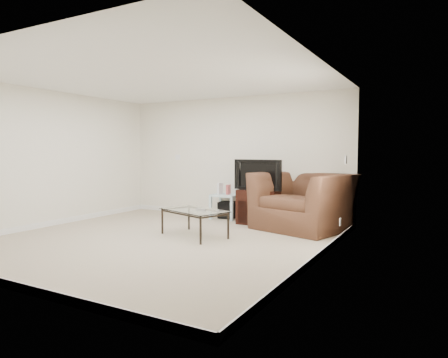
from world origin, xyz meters
The scene contains 18 objects.
floor centered at (0.00, 0.00, 0.00)m, with size 5.00×5.00×0.00m, color tan.
ceiling centered at (0.00, 0.00, 2.50)m, with size 5.00×5.00×0.00m, color white.
wall_back centered at (0.00, 2.50, 1.25)m, with size 5.00×0.02×2.50m, color silver.
wall_left centered at (-2.50, 0.00, 1.25)m, with size 0.02×5.00×2.50m, color silver.
wall_right centered at (2.50, 0.00, 1.25)m, with size 0.02×5.00×2.50m, color silver.
plate_back centered at (-1.40, 2.49, 1.25)m, with size 0.12×0.02×0.12m, color white.
plate_right_switch centered at (2.49, 1.60, 1.25)m, with size 0.02×0.09×0.13m, color white.
plate_right_outlet centered at (2.49, 1.30, 0.30)m, with size 0.02×0.08×0.12m, color white.
tv_stand centered at (0.83, 2.05, 0.33)m, with size 0.79×0.55×0.66m, color black, non-canonical shape.
dvd_player centered at (0.83, 2.01, 0.55)m, with size 0.48×0.34×0.07m, color black.
television centered at (0.83, 2.02, 0.94)m, with size 0.92×0.18×0.57m, color black.
side_table centered at (-0.05, 2.28, 0.25)m, with size 0.52×0.52×0.50m, color #C5E3F6, non-canonical shape.
subwoofer centered at (-0.02, 2.30, 0.18)m, with size 0.33×0.33×0.33m, color black.
game_console centered at (-0.17, 2.25, 0.62)m, with size 0.05×0.17×0.23m, color white.
game_case centered at (0.01, 2.26, 0.60)m, with size 0.05×0.15×0.20m, color #CC4C4C.
recliner centered at (1.68, 1.95, 0.67)m, with size 1.54×1.00×1.34m, color #543521.
coffee_table centered at (0.33, 0.51, 0.22)m, with size 1.11×0.63×0.44m, color black, non-canonical shape.
remote centered at (0.44, 0.55, 0.45)m, with size 0.17×0.05×0.02m, color #B2B2B7.
Camera 1 is at (3.86, -4.87, 1.39)m, focal length 32.00 mm.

